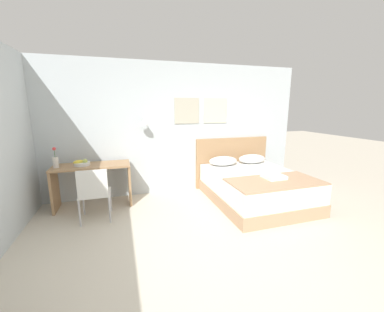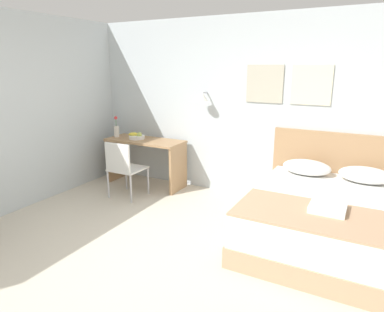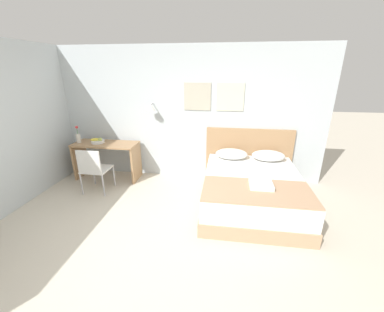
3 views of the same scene
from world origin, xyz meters
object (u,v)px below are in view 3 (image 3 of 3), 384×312
at_px(throw_blanket, 257,191).
at_px(flower_vase, 78,137).
at_px(desk_chair, 93,167).
at_px(headboard, 248,155).
at_px(pillow_left, 231,154).
at_px(bed, 251,191).
at_px(desk, 107,154).
at_px(folded_towel_near_foot, 261,184).
at_px(fruit_bowl, 98,141).
at_px(pillow_right, 268,156).

xyz_separation_m(throw_blanket, flower_vase, (-3.47, 1.22, 0.32)).
relative_size(desk_chair, flower_vase, 2.46).
relative_size(headboard, pillow_left, 2.80).
height_order(bed, desk, desk).
height_order(bed, folded_towel_near_foot, folded_towel_near_foot).
bearing_deg(folded_towel_near_foot, fruit_bowl, 160.43).
bearing_deg(pillow_left, pillow_right, 0.00).
relative_size(pillow_right, flower_vase, 1.73).
xyz_separation_m(headboard, pillow_left, (-0.35, -0.28, 0.11)).
xyz_separation_m(bed, pillow_right, (0.35, 0.73, 0.38)).
distance_m(throw_blanket, flower_vase, 3.69).
xyz_separation_m(pillow_right, folded_towel_near_foot, (-0.28, -1.16, -0.04)).
relative_size(bed, headboard, 1.14).
relative_size(folded_towel_near_foot, desk_chair, 0.38).
bearing_deg(bed, headboard, 90.00).
xyz_separation_m(desk, fruit_bowl, (-0.16, -0.01, 0.27)).
bearing_deg(pillow_right, throw_blanket, -104.91).
bearing_deg(pillow_left, folded_towel_near_foot, -70.37).
bearing_deg(flower_vase, pillow_left, 1.45).
xyz_separation_m(pillow_left, desk_chair, (-2.50, -0.70, -0.15)).
xyz_separation_m(pillow_right, desk, (-3.26, -0.03, -0.11)).
bearing_deg(desk_chair, pillow_left, 15.59).
distance_m(throw_blanket, folded_towel_near_foot, 0.16).
relative_size(bed, fruit_bowl, 7.09).
bearing_deg(headboard, pillow_right, -38.61).
bearing_deg(folded_towel_near_foot, bed, 99.07).
distance_m(headboard, throw_blanket, 1.57).
distance_m(folded_towel_near_foot, flower_vase, 3.71).
relative_size(bed, desk_chair, 2.24).
height_order(bed, flower_vase, flower_vase).
bearing_deg(pillow_right, pillow_left, 180.00).
xyz_separation_m(bed, folded_towel_near_foot, (0.07, -0.43, 0.34)).
bearing_deg(headboard, folded_towel_near_foot, -87.27).
distance_m(throw_blanket, desk_chair, 2.91).
relative_size(headboard, flower_vase, 4.83).
bearing_deg(pillow_right, desk, -179.45).
bearing_deg(bed, fruit_bowl, 167.40).
distance_m(pillow_left, desk, 2.57).
bearing_deg(headboard, flower_vase, -174.16).
xyz_separation_m(folded_towel_near_foot, fruit_bowl, (-3.14, 1.12, 0.20)).
height_order(desk, fruit_bowl, fruit_bowl).
height_order(pillow_right, desk_chair, desk_chair).
bearing_deg(flower_vase, bed, -10.66).
distance_m(pillow_left, fruit_bowl, 2.73).
xyz_separation_m(bed, fruit_bowl, (-3.07, 0.69, 0.53)).
bearing_deg(fruit_bowl, desk_chair, -70.65).
bearing_deg(fruit_bowl, pillow_right, 0.75).
distance_m(pillow_right, throw_blanket, 1.35).
bearing_deg(pillow_right, desk_chair, -167.68).
relative_size(pillow_right, fruit_bowl, 2.21).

